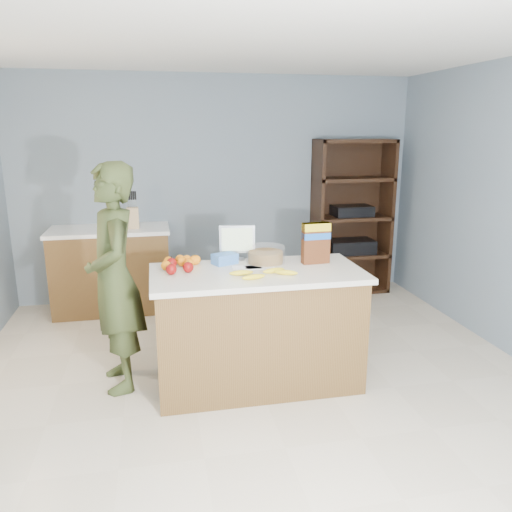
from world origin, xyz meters
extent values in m
cube|color=beige|center=(0.00, 0.00, 0.00)|extent=(4.50, 5.00, 0.02)
cube|color=slate|center=(0.00, 2.50, 1.25)|extent=(4.50, 0.02, 2.50)
cube|color=white|center=(0.00, 0.00, 2.50)|extent=(4.50, 5.00, 0.02)
cube|color=brown|center=(0.00, 0.30, 0.43)|extent=(1.50, 0.70, 0.86)
cube|color=silver|center=(0.00, 0.30, 0.88)|extent=(1.56, 0.76, 0.04)
cube|color=black|center=(0.00, 0.30, 0.05)|extent=(1.46, 0.66, 0.10)
cube|color=brown|center=(-1.20, 2.20, 0.43)|extent=(1.20, 0.60, 0.86)
cube|color=white|center=(-1.20, 2.20, 0.88)|extent=(1.24, 0.62, 0.04)
cube|color=black|center=(1.55, 2.48, 0.90)|extent=(0.90, 0.04, 1.80)
cube|color=black|center=(1.12, 2.30, 0.90)|extent=(0.04, 0.40, 1.80)
cube|color=black|center=(1.98, 2.30, 0.90)|extent=(0.04, 0.40, 1.80)
cube|color=black|center=(1.55, 2.30, 0.02)|extent=(0.90, 0.40, 0.04)
cube|color=black|center=(1.55, 2.30, 0.45)|extent=(0.90, 0.40, 0.04)
cube|color=black|center=(1.55, 2.30, 0.90)|extent=(0.90, 0.40, 0.04)
cube|color=black|center=(1.55, 2.30, 1.35)|extent=(0.90, 0.40, 0.04)
cube|color=black|center=(1.55, 2.30, 1.78)|extent=(0.90, 0.40, 0.04)
cube|color=black|center=(1.55, 2.30, 0.55)|extent=(0.55, 0.32, 0.16)
cube|color=black|center=(1.55, 2.30, 0.98)|extent=(0.45, 0.30, 0.12)
imported|color=#343E1D|center=(-1.03, 0.48, 0.85)|extent=(0.52, 0.68, 1.70)
cube|color=tan|center=(-0.95, 2.14, 1.01)|extent=(0.12, 0.10, 0.22)
cylinder|color=black|center=(-0.99, 2.14, 1.17)|extent=(0.02, 0.02, 0.09)
cylinder|color=black|center=(-0.97, 2.14, 1.17)|extent=(0.02, 0.02, 0.09)
cylinder|color=black|center=(-0.95, 2.14, 1.17)|extent=(0.02, 0.02, 0.09)
cylinder|color=black|center=(-0.93, 2.14, 1.17)|extent=(0.02, 0.02, 0.09)
cylinder|color=black|center=(-0.91, 2.14, 1.17)|extent=(0.02, 0.02, 0.09)
cube|color=white|center=(-0.06, 0.40, 0.90)|extent=(0.23, 0.13, 0.00)
cube|color=white|center=(0.04, 0.39, 0.90)|extent=(0.22, 0.12, 0.00)
ellipsoid|color=yellow|center=(-0.14, 0.21, 0.92)|extent=(0.18, 0.04, 0.04)
ellipsoid|color=yellow|center=(-0.07, 0.09, 0.92)|extent=(0.18, 0.07, 0.04)
ellipsoid|color=yellow|center=(0.10, 0.22, 0.92)|extent=(0.18, 0.08, 0.04)
ellipsoid|color=yellow|center=(0.18, 0.15, 0.92)|extent=(0.17, 0.11, 0.04)
sphere|color=maroon|center=(-0.61, 0.50, 0.94)|extent=(0.08, 0.08, 0.08)
sphere|color=maroon|center=(-0.50, 0.36, 0.94)|extent=(0.08, 0.08, 0.08)
sphere|color=maroon|center=(-0.62, 0.32, 0.94)|extent=(0.08, 0.08, 0.08)
sphere|color=orange|center=(-0.66, 0.45, 0.94)|extent=(0.07, 0.07, 0.07)
sphere|color=orange|center=(-0.55, 0.61, 0.94)|extent=(0.07, 0.07, 0.07)
sphere|color=orange|center=(-0.49, 0.48, 0.94)|extent=(0.07, 0.07, 0.07)
sphere|color=orange|center=(-0.43, 0.57, 0.94)|extent=(0.07, 0.07, 0.07)
sphere|color=orange|center=(-0.63, 0.57, 0.94)|extent=(0.07, 0.07, 0.07)
sphere|color=orange|center=(-0.54, 0.54, 0.94)|extent=(0.07, 0.07, 0.07)
sphere|color=orange|center=(-0.44, 0.56, 0.94)|extent=(0.07, 0.07, 0.07)
sphere|color=orange|center=(-0.49, 0.58, 0.94)|extent=(0.07, 0.07, 0.07)
sphere|color=orange|center=(-0.50, 0.58, 0.94)|extent=(0.07, 0.07, 0.07)
cube|color=blue|center=(-0.21, 0.54, 0.94)|extent=(0.21, 0.18, 0.08)
cylinder|color=#267219|center=(0.11, 0.51, 0.95)|extent=(0.27, 0.27, 0.09)
cylinder|color=white|center=(0.11, 0.51, 0.97)|extent=(0.30, 0.30, 0.13)
cylinder|color=silver|center=(-0.09, 0.64, 0.91)|extent=(0.12, 0.12, 0.01)
cylinder|color=silver|center=(-0.09, 0.64, 0.94)|extent=(0.02, 0.02, 0.05)
cube|color=silver|center=(-0.09, 0.64, 1.07)|extent=(0.28, 0.08, 0.22)
cube|color=yellow|center=(-0.10, 0.62, 1.07)|extent=(0.24, 0.04, 0.18)
cube|color=#592B14|center=(0.49, 0.42, 1.06)|extent=(0.22, 0.09, 0.32)
cube|color=yellow|center=(0.49, 0.42, 1.19)|extent=(0.22, 0.09, 0.06)
cube|color=blue|center=(0.49, 0.42, 1.12)|extent=(0.22, 0.09, 0.05)
camera|label=1|loc=(-0.72, -3.15, 1.92)|focal=35.00mm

